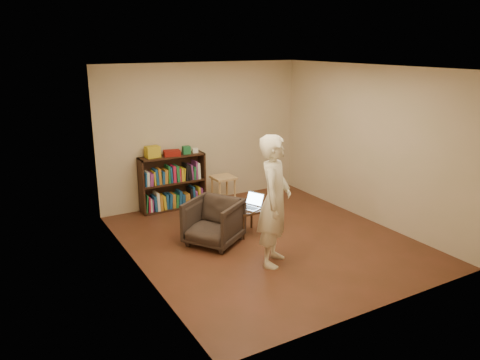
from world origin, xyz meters
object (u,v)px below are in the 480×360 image
bookshelf (173,185)px  stool (223,182)px  armchair (214,222)px  laptop (252,204)px  side_table (248,213)px  person (275,201)px

bookshelf → stool: bookshelf is taller
armchair → laptop: (0.73, 0.10, 0.12)m
stool → laptop: size_ratio=1.36×
bookshelf → armchair: (-0.06, -1.78, -0.10)m
bookshelf → side_table: bearing=-71.1°
stool → armchair: size_ratio=0.76×
stool → side_table: (-0.27, -1.34, -0.12)m
laptop → person: (-0.30, -1.09, 0.43)m
side_table → laptop: bearing=17.7°
person → side_table: bearing=34.0°
armchair → stool: bearing=113.4°
stool → laptop: bearing=-98.0°
stool → laptop: (-0.18, -1.32, 0.01)m
bookshelf → armchair: bookshelf is taller
person → bookshelf: bearing=53.1°
bookshelf → stool: 0.93m
bookshelf → person: 2.83m
bookshelf → side_table: bookshelf is taller
bookshelf → person: bearing=-82.5°
bookshelf → person: size_ratio=0.67×
bookshelf → laptop: size_ratio=2.84×
person → armchair: bearing=68.9°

